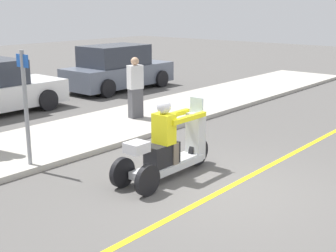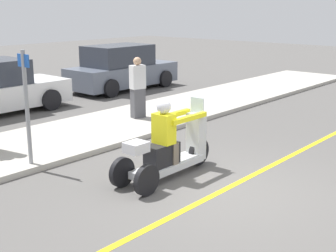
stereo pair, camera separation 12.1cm
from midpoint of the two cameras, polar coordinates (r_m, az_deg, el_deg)
The scene contains 7 objects.
ground_plane at distance 8.25m, azimuth 7.25°, elevation -7.74°, with size 60.00×60.00×0.00m, color #565451.
lane_stripe at distance 8.13m, azimuth 6.63°, elevation -8.05°, with size 24.00×0.12×0.01m.
sidewalk_strip at distance 11.29m, azimuth -12.49°, elevation -1.51°, with size 28.00×2.80×0.12m.
motorcycle_trike at distance 8.61m, azimuth 0.46°, elevation -2.87°, with size 2.37×0.70×1.49m.
spectator_by_tree at distance 12.70m, azimuth -3.44°, elevation 4.55°, with size 0.44×0.32×1.65m.
parked_car_lot_right at distance 17.83m, azimuth -5.50°, elevation 6.95°, with size 4.38×1.96×1.68m.
street_sign at distance 9.20m, azimuth -16.50°, elevation 2.69°, with size 0.08×0.36×2.20m.
Camera 2 is at (-6.36, -4.23, 3.11)m, focal length 50.00 mm.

